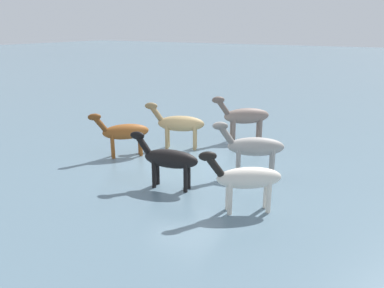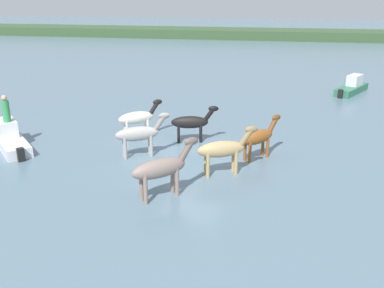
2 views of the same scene
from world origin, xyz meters
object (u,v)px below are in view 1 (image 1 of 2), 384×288
at_px(horse_gray_outer, 124,132).
at_px(horse_lead, 253,147).
at_px(horse_pinto_flank, 245,116).
at_px(horse_chestnut_trailing, 179,124).
at_px(horse_mid_herd, 168,159).
at_px(horse_rear_stallion, 246,178).

xyz_separation_m(horse_gray_outer, horse_lead, (-4.87, -0.62, 0.05)).
relative_size(horse_gray_outer, horse_pinto_flank, 0.87).
bearing_deg(horse_chestnut_trailing, horse_lead, 136.36).
height_order(horse_mid_herd, horse_gray_outer, horse_gray_outer).
bearing_deg(horse_rear_stallion, horse_pinto_flank, -102.69).
height_order(horse_chestnut_trailing, horse_rear_stallion, horse_chestnut_trailing).
relative_size(horse_gray_outer, horse_lead, 0.83).
bearing_deg(horse_chestnut_trailing, horse_mid_herd, 93.28).
xyz_separation_m(horse_mid_herd, horse_pinto_flank, (0.02, -5.71, 0.15)).
bearing_deg(horse_lead, horse_gray_outer, -20.65).
distance_m(horse_chestnut_trailing, horse_rear_stallion, 5.74).
height_order(horse_chestnut_trailing, horse_mid_herd, horse_chestnut_trailing).
distance_m(horse_chestnut_trailing, horse_pinto_flank, 2.92).
height_order(horse_rear_stallion, horse_pinto_flank, horse_pinto_flank).
distance_m(horse_rear_stallion, horse_pinto_flank, 6.51).
relative_size(horse_mid_herd, horse_gray_outer, 1.18).
bearing_deg(horse_mid_herd, horse_chestnut_trailing, -73.92).
xyz_separation_m(horse_chestnut_trailing, horse_pinto_flank, (-1.81, -2.29, 0.06)).
bearing_deg(horse_pinto_flank, horse_rear_stallion, 72.42).
bearing_deg(horse_gray_outer, horse_chestnut_trailing, -171.20).
xyz_separation_m(horse_gray_outer, horse_pinto_flank, (-3.05, -4.15, 0.13)).
distance_m(horse_gray_outer, horse_pinto_flank, 5.15).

